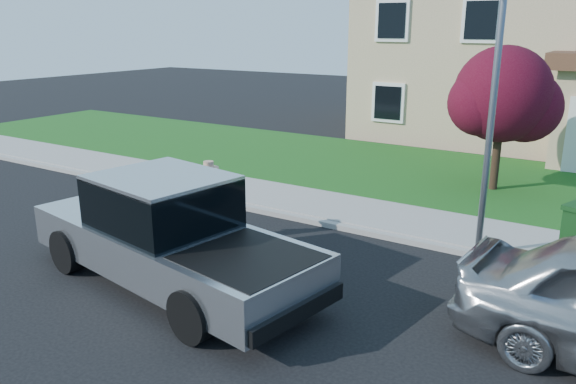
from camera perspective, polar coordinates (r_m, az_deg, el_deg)
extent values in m
plane|color=black|center=(10.80, -5.21, -7.57)|extent=(80.00, 80.00, 0.00)
cube|color=gray|center=(12.59, 6.51, -3.75)|extent=(40.00, 0.20, 0.12)
cube|color=gray|center=(13.53, 8.56, -2.31)|extent=(40.00, 2.00, 0.15)
cube|color=#144313|center=(17.60, 14.55, 1.64)|extent=(40.00, 7.00, 0.10)
cube|color=tan|center=(25.54, 19.04, 12.92)|extent=(8.00, 9.00, 6.40)
cube|color=white|center=(21.86, 10.54, 16.74)|extent=(1.30, 0.10, 1.50)
cube|color=white|center=(20.86, 19.03, 16.18)|extent=(1.30, 0.10, 1.50)
cube|color=black|center=(22.04, 10.13, 8.93)|extent=(1.30, 0.10, 1.50)
cylinder|color=black|center=(11.19, -21.47, -5.57)|extent=(0.86, 0.44, 0.82)
cylinder|color=black|center=(12.06, -13.56, -3.28)|extent=(0.86, 0.44, 0.82)
cylinder|color=black|center=(8.35, -9.71, -12.25)|extent=(0.86, 0.44, 0.82)
cylinder|color=black|center=(9.49, -0.75, -8.34)|extent=(0.86, 0.44, 0.82)
cube|color=silver|center=(10.00, -11.84, -5.52)|extent=(6.08, 2.98, 0.74)
cube|color=black|center=(9.86, -12.64, -1.09)|extent=(2.43, 2.23, 0.87)
cube|color=silver|center=(9.74, -12.80, 1.43)|extent=(2.43, 2.23, 0.08)
cube|color=black|center=(8.48, -4.07, -6.74)|extent=(2.10, 2.02, 0.06)
cube|color=black|center=(12.42, -19.94, -2.51)|extent=(0.44, 1.93, 0.41)
cube|color=black|center=(8.10, 1.07, -12.14)|extent=(0.44, 1.93, 0.26)
cube|color=black|center=(11.15, -10.49, 0.52)|extent=(0.16, 0.24, 0.18)
imported|color=tan|center=(11.87, -7.91, -1.35)|extent=(0.60, 0.42, 1.58)
cylinder|color=tan|center=(11.65, -8.07, 2.46)|extent=(0.42, 0.42, 0.04)
cylinder|color=tan|center=(11.63, -8.08, 2.76)|extent=(0.21, 0.21, 0.15)
cylinder|color=black|center=(16.24, 20.37, 3.30)|extent=(0.22, 0.22, 1.76)
sphere|color=#470F1D|center=(15.97, 20.98, 9.26)|extent=(2.53, 2.53, 2.53)
sphere|color=#470F1D|center=(16.23, 23.02, 7.96)|extent=(1.87, 1.87, 1.87)
sphere|color=#470F1D|center=(15.76, 19.07, 8.56)|extent=(1.76, 1.76, 1.76)
cylinder|color=slate|center=(10.93, 19.85, 6.00)|extent=(0.12, 0.12, 5.17)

